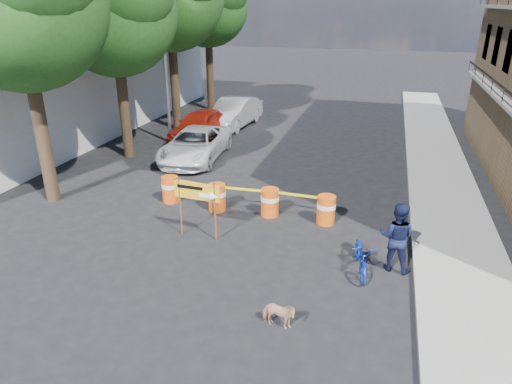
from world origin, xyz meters
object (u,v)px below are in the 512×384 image
Objects in this scene: barrel_far_left at (170,189)px; detour_sign at (202,197)px; barrel_far_right at (326,209)px; dog at (278,315)px; sedan_red at (200,125)px; bicycle at (363,241)px; sedan_silver at (234,113)px; barrel_mid_right at (270,202)px; barrel_mid_left at (217,197)px; pedestrian at (397,237)px; suv_white at (195,145)px.

barrel_far_left is 3.09m from detour_sign.
barrel_far_right reaches higher than dog.
bicycle is at bearing -44.52° from sedan_red.
detour_sign reaches higher than bicycle.
detour_sign is 12.83m from sedan_silver.
sedan_silver is at bearing 108.15° from detour_sign.
barrel_far_left is 3.52m from barrel_mid_right.
bicycle is at bearing -53.95° from sedan_silver.
bicycle is 15.08m from sedan_silver.
barrel_mid_right is 1.80m from barrel_far_right.
barrel_mid_left is (1.76, -0.22, 0.00)m from barrel_far_left.
pedestrian is 3.85m from dog.
detour_sign is 0.98× the size of pedestrian.
sedan_silver is (0.79, 2.84, 0.04)m from sedan_red.
bicycle is (3.02, -2.55, 0.39)m from barrel_mid_right.
detour_sign is at bearing 9.46° from pedestrian.
dog is 0.16× the size of suv_white.
suv_white is (-2.74, 4.68, 0.19)m from barrel_mid_left.
barrel_far_left is at bearing 137.70° from detour_sign.
barrel_far_right is at bearing -2.23° from barrel_mid_right.
barrel_far_right is at bearing -34.76° from pedestrian.
sedan_red is (-7.01, 12.80, 0.41)m from dog.
bicycle reaches higher than barrel_mid_left.
suv_white is (-6.29, 4.66, 0.19)m from barrel_far_right.
bicycle is 10.37m from suv_white.
barrel_mid_right is at bearing -2.21° from barrel_far_left.
bicycle is 0.36× the size of suv_white.
barrel_mid_left is 1.76m from barrel_mid_right.
detour_sign is 4.52m from bicycle.
barrel_mid_right is 0.52× the size of bicycle.
sedan_silver is at bearing 96.52° from barrel_far_left.
sedan_red is at bearing 118.95° from bicycle.
sedan_red reaches higher than barrel_far_left.
bicycle is (4.77, -2.47, 0.39)m from barrel_mid_left.
barrel_mid_left is at bearing 38.31° from dog.
barrel_far_left is 5.32m from barrel_far_right.
suv_white reaches higher than barrel_mid_left.
sedan_red is (-5.48, 7.56, 0.26)m from barrel_mid_right.
sedan_red is (-0.98, 2.97, 0.07)m from suv_white.
bicycle reaches higher than barrel_far_left.
sedan_red is 2.95m from sedan_silver.
sedan_red is (-9.30, 9.76, -0.18)m from pedestrian.
barrel_mid_left is 5.39m from bicycle.
barrel_far_left is at bearing 49.03° from dog.
detour_sign is at bearing -61.66° from sedan_red.
barrel_mid_left is 8.51m from sedan_red.
dog is at bearing -92.95° from barrel_far_right.
barrel_mid_right is 0.19× the size of suv_white.
barrel_far_right is (3.55, 0.01, 0.00)m from barrel_mid_left.
pedestrian is (2.03, -2.13, 0.44)m from barrel_far_right.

